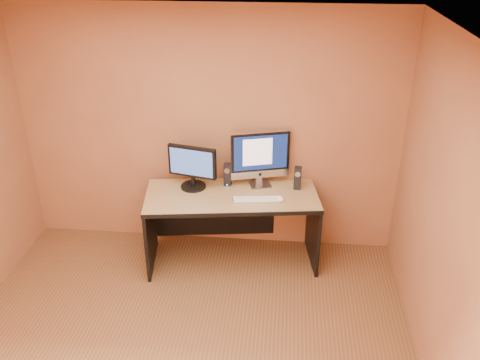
{
  "coord_description": "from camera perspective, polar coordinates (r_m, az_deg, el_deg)",
  "views": [
    {
      "loc": [
        0.81,
        -2.89,
        3.25
      ],
      "look_at": [
        0.38,
        1.48,
        1.02
      ],
      "focal_mm": 38.0,
      "sensor_mm": 36.0,
      "label": 1
    }
  ],
  "objects": [
    {
      "name": "desk",
      "position": [
        5.33,
        -0.9,
        -5.42
      ],
      "size": [
        1.83,
        1.0,
        0.8
      ],
      "primitive_type": null,
      "rotation": [
        0.0,
        0.0,
        0.14
      ],
      "color": "#A58852",
      "rests_on": "ground"
    },
    {
      "name": "speaker_right",
      "position": [
        5.22,
        6.49,
        0.23
      ],
      "size": [
        0.08,
        0.08,
        0.24
      ],
      "primitive_type": null,
      "rotation": [
        0.0,
        0.0,
        -0.06
      ],
      "color": "black",
      "rests_on": "desk"
    },
    {
      "name": "walls",
      "position": [
        3.58,
        -8.51,
        -6.44
      ],
      "size": [
        4.0,
        4.0,
        2.6
      ],
      "primitive_type": null,
      "color": "#9E623F",
      "rests_on": "ground"
    },
    {
      "name": "mouse",
      "position": [
        5.03,
        4.55,
        -2.07
      ],
      "size": [
        0.09,
        0.12,
        0.04
      ],
      "primitive_type": "ellipsoid",
      "rotation": [
        0.0,
        0.0,
        0.26
      ],
      "color": "white",
      "rests_on": "desk"
    },
    {
      "name": "ceiling",
      "position": [
        3.07,
        -10.19,
        14.26
      ],
      "size": [
        4.0,
        4.0,
        0.0
      ],
      "primitive_type": "plane",
      "color": "white",
      "rests_on": "walls"
    },
    {
      "name": "speaker_left",
      "position": [
        5.26,
        -1.39,
        0.63
      ],
      "size": [
        0.08,
        0.08,
        0.24
      ],
      "primitive_type": null,
      "rotation": [
        0.0,
        0.0,
        -0.06
      ],
      "color": "black",
      "rests_on": "desk"
    },
    {
      "name": "cable_b",
      "position": [
        5.41,
        1.47,
        0.02
      ],
      "size": [
        0.08,
        0.19,
        0.01
      ],
      "primitive_type": "cylinder",
      "rotation": [
        1.57,
        0.0,
        -0.36
      ],
      "color": "black",
      "rests_on": "desk"
    },
    {
      "name": "keyboard",
      "position": [
        5.02,
        1.82,
        -2.19
      ],
      "size": [
        0.48,
        0.19,
        0.02
      ],
      "primitive_type": "cube",
      "rotation": [
        0.0,
        0.0,
        0.13
      ],
      "color": "silver",
      "rests_on": "desk"
    },
    {
      "name": "cable_a",
      "position": [
        5.35,
        2.81,
        -0.3
      ],
      "size": [
        0.16,
        0.19,
        0.01
      ],
      "primitive_type": "cylinder",
      "rotation": [
        1.57,
        0.0,
        0.69
      ],
      "color": "black",
      "rests_on": "desk"
    },
    {
      "name": "imac",
      "position": [
        5.18,
        2.34,
        2.34
      ],
      "size": [
        0.66,
        0.39,
        0.6
      ],
      "primitive_type": null,
      "rotation": [
        0.0,
        0.0,
        0.28
      ],
      "color": "#B2B3B7",
      "rests_on": "desk"
    },
    {
      "name": "second_monitor",
      "position": [
        5.18,
        -5.36,
        1.41
      ],
      "size": [
        0.57,
        0.37,
        0.46
      ],
      "primitive_type": null,
      "rotation": [
        0.0,
        0.0,
        -0.23
      ],
      "color": "black",
      "rests_on": "desk"
    }
  ]
}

